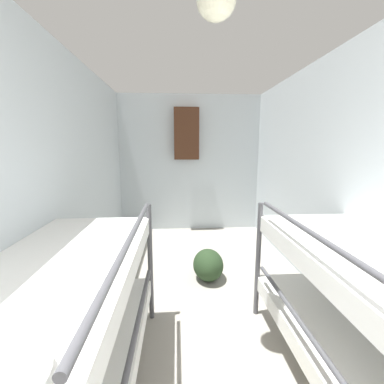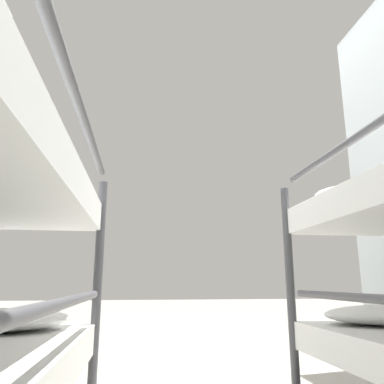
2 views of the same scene
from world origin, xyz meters
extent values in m
plane|color=gray|center=(0.00, 0.00, 0.00)|extent=(20.00, 20.00, 0.00)
cylinder|color=#4C4C51|center=(-0.49, 0.57, 0.54)|extent=(0.04, 0.04, 1.07)
ellipsoid|color=white|center=(-0.88, 0.79, 1.00)|extent=(0.63, 0.40, 0.09)
cylinder|color=#4C4C51|center=(0.49, 0.57, 0.54)|extent=(0.04, 0.04, 1.07)
cylinder|color=#4C4C51|center=(0.49, 1.48, 0.52)|extent=(0.03, 1.58, 0.03)
ellipsoid|color=white|center=(0.88, 0.79, 1.00)|extent=(0.63, 0.40, 0.09)
cylinder|color=#4C4C51|center=(0.49, 1.48, 1.09)|extent=(0.03, 1.58, 0.03)
camera|label=1|loc=(-0.25, 0.23, 1.56)|focal=24.00mm
camera|label=2|loc=(0.29, 2.48, 0.57)|focal=35.00mm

